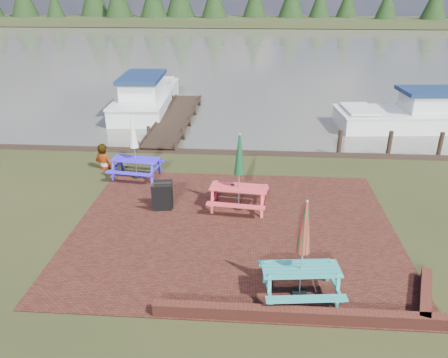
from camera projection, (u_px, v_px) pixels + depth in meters
name	position (u px, v px, depth m)	size (l,w,h in m)	color
ground	(232.00, 248.00, 11.43)	(120.00, 120.00, 0.00)	black
paving	(234.00, 228.00, 12.34)	(9.00, 7.50, 0.02)	#351410
brick_wall	(329.00, 310.00, 9.04)	(6.21, 1.79, 0.30)	#4C1E16
water	(252.00, 50.00, 45.07)	(120.00, 60.00, 0.02)	#45433B
far_treeline	(255.00, 3.00, 70.08)	(120.00, 10.00, 8.10)	black
picnic_table_teal	(302.00, 264.00, 9.37)	(1.84, 1.68, 2.34)	teal
picnic_table_red	(239.00, 184.00, 13.09)	(1.88, 1.71, 2.40)	#CE353D
picnic_table_blue	(135.00, 156.00, 15.25)	(1.85, 1.69, 2.32)	#321DDB
chalkboard	(162.00, 196.00, 13.11)	(0.60, 0.62, 0.93)	black
jetty	(175.00, 119.00, 21.87)	(1.76, 9.08, 1.00)	black
boat_jetty	(146.00, 98.00, 24.33)	(3.04, 7.93, 2.27)	silver
boat_near	(420.00, 116.00, 21.24)	(7.92, 3.36, 2.09)	silver
person	(102.00, 144.00, 15.88)	(0.71, 0.47, 1.96)	gray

